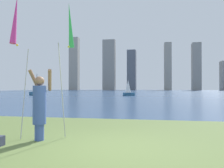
{
  "coord_description": "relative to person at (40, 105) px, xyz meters",
  "views": [
    {
      "loc": [
        1.06,
        -5.22,
        1.4
      ],
      "look_at": [
        -1.99,
        11.52,
        1.64
      ],
      "focal_mm": 37.41,
      "sensor_mm": 36.0,
      "label": 1
    }
  ],
  "objects": [
    {
      "name": "skyline_tower_3",
      "position": [
        9.08,
        104.98,
        9.91
      ],
      "size": [
        3.09,
        7.77,
        21.67
      ],
      "color": "gray",
      "rests_on": "ground"
    },
    {
      "name": "kite_flag_right",
      "position": [
        0.55,
        0.77,
        2.22
      ],
      "size": [
        0.16,
        1.07,
        3.86
      ],
      "color": "#B2B2B7",
      "rests_on": "ground"
    },
    {
      "name": "ground",
      "position": [
        1.93,
        50.45,
        -0.99
      ],
      "size": [
        120.0,
        138.0,
        0.12
      ],
      "color": "#5B7038"
    },
    {
      "name": "person",
      "position": [
        0.0,
        0.0,
        0.0
      ],
      "size": [
        0.69,
        0.51,
        1.88
      ],
      "rotation": [
        0.0,
        0.0,
        0.33
      ],
      "color": "#3F59A5",
      "rests_on": "ground"
    },
    {
      "name": "skyline_tower_0",
      "position": [
        -35.83,
        103.69,
        12.0
      ],
      "size": [
        4.5,
        3.39,
        25.84
      ],
      "color": "gray",
      "rests_on": "ground"
    },
    {
      "name": "sailboat_1",
      "position": [
        -17.06,
        31.92,
        0.24
      ],
      "size": [
        2.91,
        1.69,
        3.69
      ],
      "color": "#2D6084",
      "rests_on": "ground"
    },
    {
      "name": "skyline_tower_4",
      "position": [
        22.15,
        107.49,
        10.04
      ],
      "size": [
        3.83,
        5.01,
        21.92
      ],
      "color": "gray",
      "rests_on": "ground"
    },
    {
      "name": "kite_flag_left",
      "position": [
        -0.55,
        -0.26,
        2.17
      ],
      "size": [
        0.16,
        0.83,
        3.84
      ],
      "color": "#B2B2B7",
      "rests_on": "ground"
    },
    {
      "name": "skyline_tower_2",
      "position": [
        -7.5,
        103.91,
        8.44
      ],
      "size": [
        3.97,
        6.02,
        18.74
      ],
      "color": "#565B66",
      "rests_on": "ground"
    },
    {
      "name": "sailboat_7",
      "position": [
        -1.23,
        32.49,
        0.27
      ],
      "size": [
        1.97,
        1.53,
        3.5
      ],
      "color": "#2D6084",
      "rests_on": "ground"
    },
    {
      "name": "skyline_tower_1",
      "position": [
        -18.21,
        103.01,
        11.04
      ],
      "size": [
        5.84,
        3.2,
        23.93
      ],
      "color": "gray",
      "rests_on": "ground"
    }
  ]
}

